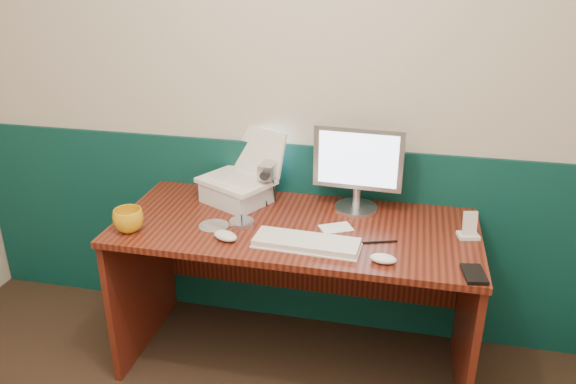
% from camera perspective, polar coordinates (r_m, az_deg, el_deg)
% --- Properties ---
extents(back_wall, '(3.50, 0.04, 2.50)m').
position_cam_1_polar(back_wall, '(2.69, -0.17, 10.02)').
color(back_wall, beige).
rests_on(back_wall, ground).
extents(wainscot, '(3.48, 0.02, 1.00)m').
position_cam_1_polar(wainscot, '(2.94, -0.21, -4.40)').
color(wainscot, '#08352B').
rests_on(wainscot, ground).
extents(desk, '(1.60, 0.70, 0.75)m').
position_cam_1_polar(desk, '(2.68, 0.71, -10.50)').
color(desk, '#39140A').
rests_on(desk, ground).
extents(laptop_riser, '(0.36, 0.34, 0.10)m').
position_cam_1_polar(laptop_riser, '(2.71, -5.24, -0.03)').
color(laptop_riser, silver).
rests_on(laptop_riser, desk).
extents(laptop, '(0.40, 0.37, 0.27)m').
position_cam_1_polar(laptop, '(2.64, -5.38, 3.63)').
color(laptop, white).
rests_on(laptop, laptop_riser).
extents(monitor, '(0.41, 0.13, 0.40)m').
position_cam_1_polar(monitor, '(2.58, 7.13, 2.29)').
color(monitor, silver).
rests_on(monitor, desk).
extents(keyboard, '(0.44, 0.17, 0.02)m').
position_cam_1_polar(keyboard, '(2.31, 1.89, -5.23)').
color(keyboard, white).
rests_on(keyboard, desk).
extents(mouse_right, '(0.11, 0.07, 0.03)m').
position_cam_1_polar(mouse_right, '(2.22, 9.65, -6.69)').
color(mouse_right, white).
rests_on(mouse_right, desk).
extents(mouse_left, '(0.13, 0.11, 0.04)m').
position_cam_1_polar(mouse_left, '(2.37, -6.38, -4.44)').
color(mouse_left, silver).
rests_on(mouse_left, desk).
extents(mug, '(0.14, 0.14, 0.10)m').
position_cam_1_polar(mug, '(2.51, -15.90, -2.77)').
color(mug, gold).
rests_on(mug, desk).
extents(camcorder, '(0.10, 0.14, 0.21)m').
position_cam_1_polar(camcorder, '(2.66, -2.05, 1.00)').
color(camcorder, '#BABABF').
rests_on(camcorder, desk).
extents(cd_spindle, '(0.11, 0.11, 0.02)m').
position_cam_1_polar(cd_spindle, '(2.49, -4.72, -3.15)').
color(cd_spindle, '#AFB5BF').
rests_on(cd_spindle, desk).
extents(cd_loose_a, '(0.13, 0.13, 0.00)m').
position_cam_1_polar(cd_loose_a, '(2.50, -7.55, -3.40)').
color(cd_loose_a, silver).
rests_on(cd_loose_a, desk).
extents(pen, '(0.15, 0.06, 0.01)m').
position_cam_1_polar(pen, '(2.37, 9.23, -5.03)').
color(pen, black).
rests_on(pen, desk).
extents(papers, '(0.16, 0.15, 0.00)m').
position_cam_1_polar(papers, '(2.47, 4.90, -3.66)').
color(papers, white).
rests_on(papers, desk).
extents(dock, '(0.10, 0.08, 0.02)m').
position_cam_1_polar(dock, '(2.50, 17.83, -4.24)').
color(dock, white).
rests_on(dock, desk).
extents(music_player, '(0.06, 0.04, 0.10)m').
position_cam_1_polar(music_player, '(2.48, 18.00, -3.02)').
color(music_player, silver).
rests_on(music_player, dock).
extents(pda, '(0.10, 0.14, 0.02)m').
position_cam_1_polar(pda, '(2.22, 18.38, -7.93)').
color(pda, black).
rests_on(pda, desk).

